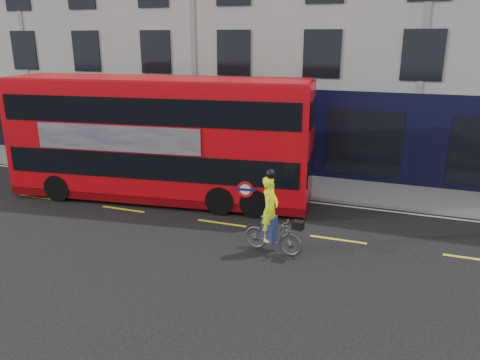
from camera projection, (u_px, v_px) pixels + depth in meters
The scene contains 8 objects.
ground at pixel (99, 224), 16.19m from camera, with size 120.00×120.00×0.00m, color black.
pavement at pixel (183, 173), 22.01m from camera, with size 60.00×3.00×0.12m, color slate.
kerb at pixel (168, 182), 20.66m from camera, with size 60.00×0.12×0.13m, color slate.
building_terrace at pixel (232, 12), 25.61m from camera, with size 50.00×10.07×15.00m.
road_edge_line at pixel (165, 185), 20.41m from camera, with size 58.00×0.10×0.01m, color silver.
lane_dashes at pixel (123, 209), 17.53m from camera, with size 58.00×0.12×0.01m, color yellow, non-canonical shape.
bus at pixel (160, 139), 18.05m from camera, with size 11.99×4.09×4.74m.
cyclist at pixel (272, 225), 13.81m from camera, with size 1.91×0.79×2.58m.
Camera 1 is at (9.76, -12.44, 6.20)m, focal length 35.00 mm.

